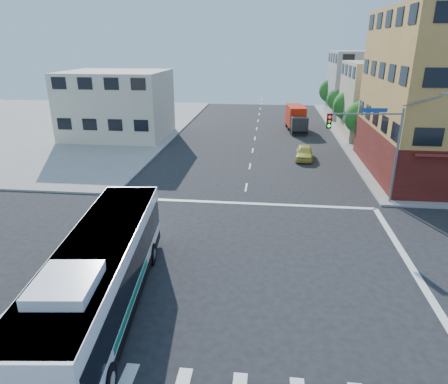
# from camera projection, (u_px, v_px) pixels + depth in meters

# --- Properties ---
(ground) EXTENTS (120.00, 120.00, 0.00)m
(ground) POSITION_uv_depth(u_px,v_px,m) (231.00, 272.00, 20.80)
(ground) COLOR black
(ground) RESTS_ON ground
(sidewalk_nw) EXTENTS (50.00, 50.00, 0.15)m
(sidewalk_nw) POSITION_uv_depth(u_px,v_px,m) (11.00, 125.00, 57.00)
(sidewalk_nw) COLOR gray
(sidewalk_nw) RESTS_ON ground
(building_east_near) EXTENTS (12.06, 10.06, 9.00)m
(building_east_near) POSITION_uv_depth(u_px,v_px,m) (395.00, 100.00, 49.04)
(building_east_near) COLOR #B9AD8D
(building_east_near) RESTS_ON ground
(building_east_far) EXTENTS (12.06, 10.06, 10.00)m
(building_east_far) POSITION_uv_depth(u_px,v_px,m) (370.00, 85.00, 61.88)
(building_east_far) COLOR gray
(building_east_far) RESTS_ON ground
(building_west) EXTENTS (12.06, 10.06, 8.00)m
(building_west) POSITION_uv_depth(u_px,v_px,m) (117.00, 105.00, 49.06)
(building_west) COLOR beige
(building_west) RESTS_ON ground
(signal_mast_ne) EXTENTS (7.91, 1.13, 8.07)m
(signal_mast_ne) POSITION_uv_depth(u_px,v_px,m) (375.00, 137.00, 27.97)
(signal_mast_ne) COLOR slate
(signal_mast_ne) RESTS_ON ground
(street_tree_a) EXTENTS (3.60, 3.60, 5.53)m
(street_tree_a) POSITION_uv_depth(u_px,v_px,m) (362.00, 116.00, 44.26)
(street_tree_a) COLOR #382214
(street_tree_a) RESTS_ON ground
(street_tree_b) EXTENTS (3.80, 3.80, 5.79)m
(street_tree_b) POSITION_uv_depth(u_px,v_px,m) (349.00, 104.00, 51.64)
(street_tree_b) COLOR #382214
(street_tree_b) RESTS_ON ground
(street_tree_c) EXTENTS (3.40, 3.40, 5.29)m
(street_tree_c) POSITION_uv_depth(u_px,v_px,m) (339.00, 98.00, 59.19)
(street_tree_c) COLOR #382214
(street_tree_c) RESTS_ON ground
(street_tree_d) EXTENTS (4.00, 4.00, 6.03)m
(street_tree_d) POSITION_uv_depth(u_px,v_px,m) (332.00, 89.00, 66.48)
(street_tree_d) COLOR #382214
(street_tree_d) RESTS_ON ground
(transit_bus) EXTENTS (4.29, 13.58, 3.95)m
(transit_bus) POSITION_uv_depth(u_px,v_px,m) (101.00, 276.00, 16.88)
(transit_bus) COLOR black
(transit_bus) RESTS_ON ground
(box_truck) EXTENTS (2.69, 7.24, 3.19)m
(box_truck) POSITION_uv_depth(u_px,v_px,m) (296.00, 119.00, 53.44)
(box_truck) COLOR #232428
(box_truck) RESTS_ON ground
(parked_car) EXTENTS (2.06, 4.30, 1.42)m
(parked_car) POSITION_uv_depth(u_px,v_px,m) (304.00, 152.00, 40.56)
(parked_car) COLOR #DBD150
(parked_car) RESTS_ON ground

